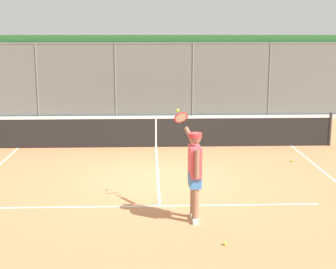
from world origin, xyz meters
The scene contains 7 objects.
ground_plane centered at (0.00, 0.00, 0.00)m, with size 60.00×60.00×0.00m, color #C67A4C.
court_line_markings centered at (0.00, 2.27, 0.00)m, with size 8.71×10.02×0.01m.
fence_backdrop centered at (0.00, -9.41, 1.71)m, with size 18.92×1.37×3.44m.
tennis_net centered at (0.00, -3.57, 0.49)m, with size 11.19×0.09×1.07m.
tennis_player centered at (-0.65, 2.73, 1.02)m, with size 0.51×1.42×2.02m.
tennis_ball_near_net centered at (-3.81, -1.60, 0.03)m, with size 0.07×0.07×0.07m, color #C1D138.
tennis_ball_by_sideline centered at (-1.08, 3.94, 0.03)m, with size 0.07×0.07×0.07m, color #C1D138.
Camera 1 is at (0.20, 11.99, 3.61)m, focal length 53.98 mm.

